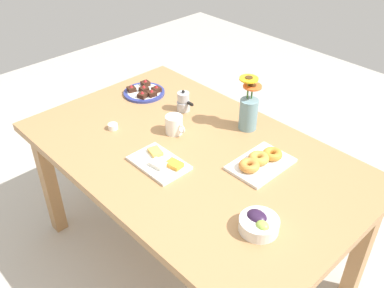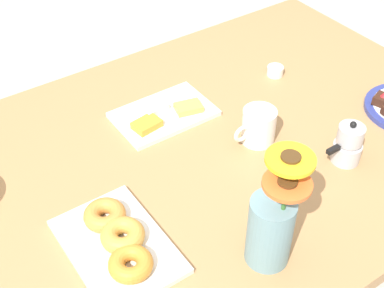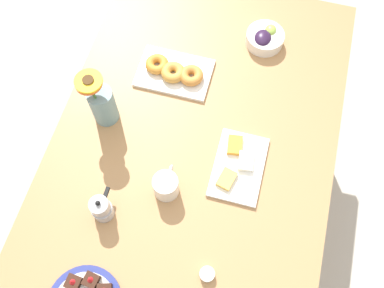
{
  "view_description": "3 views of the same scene",
  "coord_description": "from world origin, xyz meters",
  "px_view_note": "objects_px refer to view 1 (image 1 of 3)",
  "views": [
    {
      "loc": [
        1.16,
        -1.1,
        1.91
      ],
      "look_at": [
        0.0,
        0.0,
        0.78
      ],
      "focal_mm": 40.0,
      "sensor_mm": 36.0,
      "label": 1
    },
    {
      "loc": [
        0.55,
        0.8,
        1.63
      ],
      "look_at": [
        0.0,
        0.0,
        0.78
      ],
      "focal_mm": 50.0,
      "sensor_mm": 36.0,
      "label": 2
    },
    {
      "loc": [
        -0.59,
        -0.16,
        2.13
      ],
      "look_at": [
        0.0,
        0.0,
        0.78
      ],
      "focal_mm": 40.0,
      "sensor_mm": 36.0,
      "label": 3
    }
  ],
  "objects_px": {
    "grape_bowl": "(259,223)",
    "dessert_plate": "(144,92)",
    "croissant_platter": "(260,162)",
    "moka_pot": "(183,102)",
    "cheese_platter": "(160,162)",
    "flower_vase": "(249,111)",
    "jam_cup_honey": "(113,126)",
    "dining_table": "(192,166)",
    "coffee_mug": "(174,124)"
  },
  "relations": [
    {
      "from": "moka_pot",
      "to": "grape_bowl",
      "type": "bearing_deg",
      "value": -24.88
    },
    {
      "from": "coffee_mug",
      "to": "flower_vase",
      "type": "xyz_separation_m",
      "value": [
        0.22,
        0.29,
        0.05
      ]
    },
    {
      "from": "grape_bowl",
      "to": "croissant_platter",
      "type": "height_order",
      "value": "grape_bowl"
    },
    {
      "from": "grape_bowl",
      "to": "croissant_platter",
      "type": "relative_size",
      "value": 0.53
    },
    {
      "from": "dessert_plate",
      "to": "croissant_platter",
      "type": "bearing_deg",
      "value": -2.47
    },
    {
      "from": "jam_cup_honey",
      "to": "dining_table",
      "type": "bearing_deg",
      "value": 21.0
    },
    {
      "from": "flower_vase",
      "to": "cheese_platter",
      "type": "bearing_deg",
      "value": -97.94
    },
    {
      "from": "grape_bowl",
      "to": "moka_pot",
      "type": "bearing_deg",
      "value": 155.12
    },
    {
      "from": "dessert_plate",
      "to": "dining_table",
      "type": "bearing_deg",
      "value": -17.35
    },
    {
      "from": "cheese_platter",
      "to": "jam_cup_honey",
      "type": "relative_size",
      "value": 5.42
    },
    {
      "from": "flower_vase",
      "to": "jam_cup_honey",
      "type": "bearing_deg",
      "value": -132.54
    },
    {
      "from": "dining_table",
      "to": "dessert_plate",
      "type": "height_order",
      "value": "dessert_plate"
    },
    {
      "from": "grape_bowl",
      "to": "flower_vase",
      "type": "bearing_deg",
      "value": 133.86
    },
    {
      "from": "cheese_platter",
      "to": "moka_pot",
      "type": "relative_size",
      "value": 2.18
    },
    {
      "from": "grape_bowl",
      "to": "cheese_platter",
      "type": "height_order",
      "value": "grape_bowl"
    },
    {
      "from": "flower_vase",
      "to": "moka_pot",
      "type": "height_order",
      "value": "flower_vase"
    },
    {
      "from": "cheese_platter",
      "to": "croissant_platter",
      "type": "height_order",
      "value": "croissant_platter"
    },
    {
      "from": "croissant_platter",
      "to": "flower_vase",
      "type": "relative_size",
      "value": 1.03
    },
    {
      "from": "dining_table",
      "to": "cheese_platter",
      "type": "relative_size",
      "value": 6.15
    },
    {
      "from": "dining_table",
      "to": "grape_bowl",
      "type": "xyz_separation_m",
      "value": [
        0.52,
        -0.16,
        0.12
      ]
    },
    {
      "from": "dessert_plate",
      "to": "moka_pot",
      "type": "bearing_deg",
      "value": 7.99
    },
    {
      "from": "dessert_plate",
      "to": "moka_pot",
      "type": "relative_size",
      "value": 1.95
    },
    {
      "from": "moka_pot",
      "to": "croissant_platter",
      "type": "bearing_deg",
      "value": -7.56
    },
    {
      "from": "jam_cup_honey",
      "to": "dessert_plate",
      "type": "relative_size",
      "value": 0.21
    },
    {
      "from": "grape_bowl",
      "to": "dessert_plate",
      "type": "bearing_deg",
      "value": 162.86
    },
    {
      "from": "cheese_platter",
      "to": "croissant_platter",
      "type": "xyz_separation_m",
      "value": [
        0.31,
        0.32,
        0.01
      ]
    },
    {
      "from": "dining_table",
      "to": "croissant_platter",
      "type": "relative_size",
      "value": 5.71
    },
    {
      "from": "grape_bowl",
      "to": "jam_cup_honey",
      "type": "xyz_separation_m",
      "value": [
        -0.93,
        0.0,
        -0.01
      ]
    },
    {
      "from": "dessert_plate",
      "to": "moka_pot",
      "type": "xyz_separation_m",
      "value": [
        0.28,
        0.04,
        0.04
      ]
    },
    {
      "from": "cheese_platter",
      "to": "jam_cup_honey",
      "type": "height_order",
      "value": "cheese_platter"
    },
    {
      "from": "flower_vase",
      "to": "croissant_platter",
      "type": "bearing_deg",
      "value": -38.88
    },
    {
      "from": "grape_bowl",
      "to": "dessert_plate",
      "type": "height_order",
      "value": "grape_bowl"
    },
    {
      "from": "moka_pot",
      "to": "cheese_platter",
      "type": "bearing_deg",
      "value": -55.14
    },
    {
      "from": "cheese_platter",
      "to": "flower_vase",
      "type": "bearing_deg",
      "value": 82.06
    },
    {
      "from": "coffee_mug",
      "to": "croissant_platter",
      "type": "xyz_separation_m",
      "value": [
        0.45,
        0.1,
        -0.03
      ]
    },
    {
      "from": "dining_table",
      "to": "croissant_platter",
      "type": "height_order",
      "value": "croissant_platter"
    },
    {
      "from": "dining_table",
      "to": "grape_bowl",
      "type": "bearing_deg",
      "value": -16.91
    },
    {
      "from": "grape_bowl",
      "to": "moka_pot",
      "type": "xyz_separation_m",
      "value": [
        -0.82,
        0.38,
        0.02
      ]
    },
    {
      "from": "dining_table",
      "to": "jam_cup_honey",
      "type": "bearing_deg",
      "value": -159.0
    },
    {
      "from": "grape_bowl",
      "to": "dessert_plate",
      "type": "xyz_separation_m",
      "value": [
        -1.11,
        0.34,
        -0.02
      ]
    },
    {
      "from": "croissant_platter",
      "to": "moka_pot",
      "type": "bearing_deg",
      "value": 172.44
    },
    {
      "from": "grape_bowl",
      "to": "dining_table",
      "type": "bearing_deg",
      "value": 163.09
    },
    {
      "from": "grape_bowl",
      "to": "dessert_plate",
      "type": "relative_size",
      "value": 0.64
    },
    {
      "from": "dining_table",
      "to": "croissant_platter",
      "type": "bearing_deg",
      "value": 27.1
    },
    {
      "from": "flower_vase",
      "to": "grape_bowl",
      "type": "bearing_deg",
      "value": -46.14
    },
    {
      "from": "coffee_mug",
      "to": "cheese_platter",
      "type": "bearing_deg",
      "value": -55.88
    },
    {
      "from": "croissant_platter",
      "to": "moka_pot",
      "type": "distance_m",
      "value": 0.59
    },
    {
      "from": "dessert_plate",
      "to": "cheese_platter",
      "type": "bearing_deg",
      "value": -32.37
    },
    {
      "from": "coffee_mug",
      "to": "cheese_platter",
      "type": "height_order",
      "value": "coffee_mug"
    },
    {
      "from": "cheese_platter",
      "to": "jam_cup_honey",
      "type": "bearing_deg",
      "value": 177.63
    }
  ]
}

